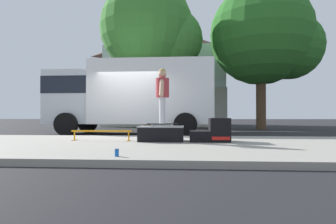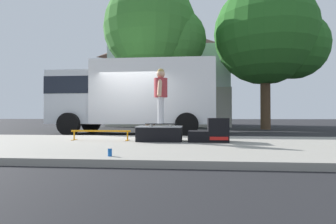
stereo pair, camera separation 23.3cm
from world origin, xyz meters
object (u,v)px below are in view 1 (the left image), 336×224
(skateboard, at_px, (162,124))
(skater_kid, at_px, (162,91))
(skate_box, at_px, (161,133))
(grind_rail, at_px, (101,133))
(soda_can, at_px, (117,152))
(box_truck, at_px, (131,95))
(street_tree_main, at_px, (267,37))
(kicker_ramp, at_px, (213,132))
(street_tree_neighbour, at_px, (152,32))

(skateboard, relative_size, skater_kid, 0.55)
(skate_box, xyz_separation_m, grind_rail, (-1.60, 0.10, -0.00))
(soda_can, bearing_deg, skate_box, 80.57)
(grind_rail, bearing_deg, box_truck, 92.18)
(grind_rail, distance_m, street_tree_main, 12.70)
(kicker_ramp, height_order, box_truck, box_truck)
(kicker_ramp, height_order, grind_rail, kicker_ramp)
(skateboard, bearing_deg, box_truck, 111.09)
(grind_rail, xyz_separation_m, skateboard, (1.63, -0.13, 0.24))
(skateboard, bearing_deg, street_tree_main, 60.62)
(grind_rail, relative_size, street_tree_main, 0.19)
(street_tree_neighbour, bearing_deg, box_truck, -97.06)
(skater_kid, bearing_deg, soda_can, -100.16)
(skateboard, xyz_separation_m, skater_kid, (0.00, -0.00, 0.84))
(skateboard, height_order, box_truck, box_truck)
(skate_box, relative_size, street_tree_neighbour, 0.14)
(kicker_ramp, distance_m, box_truck, 5.74)
(kicker_ramp, relative_size, soda_can, 7.89)
(street_tree_main, bearing_deg, skate_box, -119.59)
(skate_box, distance_m, skater_kid, 1.08)
(grind_rail, xyz_separation_m, skater_kid, (1.63, -0.13, 1.08))
(grind_rail, bearing_deg, skateboard, -4.63)
(skate_box, relative_size, grind_rail, 0.71)
(street_tree_main, bearing_deg, kicker_ramp, -113.18)
(skater_kid, distance_m, street_tree_main, 11.58)
(skate_box, xyz_separation_m, box_truck, (-1.77, 4.65, 1.37))
(box_truck, relative_size, street_tree_neighbour, 0.82)
(skate_box, distance_m, skateboard, 0.24)
(kicker_ramp, xyz_separation_m, skateboard, (-1.29, -0.03, 0.20))
(box_truck, xyz_separation_m, street_tree_main, (7.13, 4.78, 3.72))
(street_tree_main, bearing_deg, street_tree_neighbour, -171.26)
(skateboard, height_order, street_tree_main, street_tree_main)
(kicker_ramp, relative_size, skateboard, 1.27)
(skater_kid, height_order, street_tree_neighbour, street_tree_neighbour)
(kicker_ramp, height_order, skater_kid, skater_kid)
(skater_kid, bearing_deg, kicker_ramp, 1.22)
(soda_can, bearing_deg, skateboard, 79.84)
(street_tree_main, bearing_deg, skater_kid, -119.38)
(kicker_ramp, distance_m, street_tree_main, 11.44)
(soda_can, bearing_deg, box_truck, 100.18)
(skater_kid, height_order, soda_can, skater_kid)
(kicker_ramp, distance_m, skater_kid, 1.65)
(street_tree_neighbour, bearing_deg, grind_rail, -92.02)
(grind_rail, xyz_separation_m, box_truck, (-0.17, 4.54, 1.38))
(grind_rail, xyz_separation_m, street_tree_neighbour, (0.29, 8.30, 5.27))
(skateboard, distance_m, street_tree_neighbour, 9.91)
(street_tree_main, xyz_separation_m, street_tree_neighbour, (-6.66, -1.02, 0.17))
(skater_kid, bearing_deg, box_truck, 111.09)
(grind_rail, bearing_deg, skate_box, -3.73)
(soda_can, xyz_separation_m, street_tree_main, (5.81, 12.15, 5.24))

